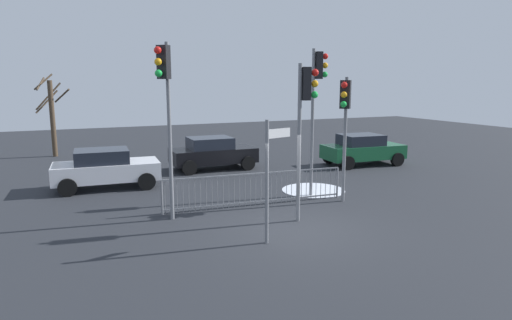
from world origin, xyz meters
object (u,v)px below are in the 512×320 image
Objects in this scene: direction_sign_post at (269,175)px; bare_tree_left at (52,114)px; traffic_light_rear_right at (165,92)px; traffic_light_mid_left at (317,90)px; car_white_mid at (106,168)px; traffic_light_mid_right at (345,112)px; car_green_near at (362,149)px; car_black_far at (213,153)px; traffic_light_foreground_right at (305,107)px.

direction_sign_post is 17.03m from bare_tree_left.
traffic_light_rear_right is 5.39m from traffic_light_mid_left.
car_white_mid is 0.89× the size of bare_tree_left.
traffic_light_mid_right reaches higher than car_green_near.
bare_tree_left is at bearing -29.37° from traffic_light_rear_right.
car_white_mid is at bearing -78.14° from bare_tree_left.
car_white_mid is (-3.12, 7.63, -0.95)m from direction_sign_post.
car_white_mid is at bearing -158.66° from car_black_far.
traffic_light_mid_left is at bearing -123.87° from traffic_light_rear_right.
bare_tree_left is at bearing 151.22° from car_green_near.
direction_sign_post is at bearing -39.92° from traffic_light_foreground_right.
traffic_light_mid_left is 8.30m from car_white_mid.
traffic_light_foreground_right reaches higher than direction_sign_post.
traffic_light_rear_right reaches higher than car_black_far.
traffic_light_foreground_right is (-1.83, -2.35, -0.42)m from traffic_light_mid_left.
car_black_far is at bearing 23.98° from car_white_mid.
traffic_light_foreground_right is 1.14× the size of car_green_near.
car_green_near is at bearing 2.99° from car_white_mid.
traffic_light_mid_left reaches higher than traffic_light_mid_right.
traffic_light_mid_right is 16.48m from bare_tree_left.
traffic_light_mid_left is 15.35m from bare_tree_left.
traffic_light_mid_left reaches higher than car_green_near.
car_black_far is at bearing -46.00° from bare_tree_left.
traffic_light_mid_right is 1.34× the size of direction_sign_post.
car_black_far is (3.53, 6.68, -2.90)m from traffic_light_rear_right.
traffic_light_rear_right is 13.96m from bare_tree_left.
car_white_mid is 8.97m from bare_tree_left.
traffic_light_rear_right reaches higher than traffic_light_mid_right.
traffic_light_mid_left reaches higher than car_white_mid.
car_green_near is 7.16m from car_black_far.
traffic_light_mid_left is at bearing 156.75° from traffic_light_foreground_right.
car_white_mid is 1.00× the size of car_green_near.
traffic_light_mid_right is (5.67, -0.40, -0.66)m from traffic_light_rear_right.
traffic_light_rear_right is 1.13× the size of traffic_light_foreground_right.
direction_sign_post is at bearing -134.56° from car_green_near.
bare_tree_left is (-1.82, 8.65, 1.49)m from car_white_mid.
traffic_light_mid_left is 1.29× the size of car_white_mid.
car_white_mid is at bearing -176.32° from car_green_near.
bare_tree_left reaches higher than car_green_near.
traffic_light_mid_left is 1.32× the size of car_black_far.
traffic_light_mid_left is 1.15× the size of bare_tree_left.
traffic_light_rear_right is at bearing -117.02° from car_black_far.
traffic_light_mid_left is at bearing -137.69° from car_green_near.
car_white_mid and car_black_far have the same top height.
traffic_light_foreground_right is 1.14× the size of car_white_mid.
traffic_light_foreground_right reaches higher than traffic_light_mid_right.
bare_tree_left reaches higher than direction_sign_post.
traffic_light_mid_right is 1.40m from traffic_light_mid_left.
direction_sign_post is 11.46m from car_green_near.
traffic_light_mid_right is 0.92× the size of traffic_light_foreground_right.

